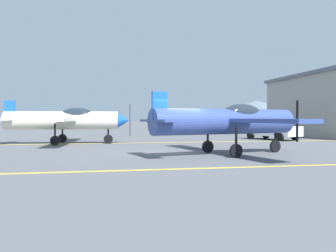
{
  "coord_description": "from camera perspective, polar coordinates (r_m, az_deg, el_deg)",
  "views": [
    {
      "loc": [
        -3.29,
        -15.9,
        1.73
      ],
      "look_at": [
        0.89,
        6.0,
        1.2
      ],
      "focal_mm": 38.02,
      "sensor_mm": 36.0,
      "label": 1
    }
  ],
  "objects": [
    {
      "name": "ground_plane",
      "position": [
        16.33,
        0.89,
        -4.72
      ],
      "size": [
        400.0,
        400.0,
        0.0
      ],
      "primitive_type": "plane",
      "color": "#54565B"
    },
    {
      "name": "apron_line_near",
      "position": [
        12.17,
        5.04,
        -6.79
      ],
      "size": [
        80.0,
        0.16,
        0.01
      ],
      "primitive_type": "cube",
      "color": "yellow",
      "rests_on": "ground_plane"
    },
    {
      "name": "apron_line_far",
      "position": [
        24.4,
        -3.03,
        -2.69
      ],
      "size": [
        80.0,
        0.16,
        0.01
      ],
      "primitive_type": "cube",
      "color": "yellow",
      "rests_on": "ground_plane"
    },
    {
      "name": "airplane_near",
      "position": [
        16.8,
        10.01,
        0.86
      ],
      "size": [
        8.26,
        9.38,
        2.82
      ],
      "color": "#33478C",
      "rests_on": "ground_plane"
    },
    {
      "name": "airplane_mid",
      "position": [
        24.22,
        -15.88,
        0.98
      ],
      "size": [
        8.22,
        9.44,
        2.82
      ],
      "color": "silver",
      "rests_on": "ground_plane"
    },
    {
      "name": "car_sedan",
      "position": [
        28.91,
        16.44,
        -0.45
      ],
      "size": [
        3.34,
        4.66,
        1.62
      ],
      "color": "white",
      "rests_on": "ground_plane"
    },
    {
      "name": "hill_centerleft",
      "position": [
        175.41,
        13.96,
        2.35
      ],
      "size": [
        78.66,
        78.66,
        9.78
      ],
      "primitive_type": "cone",
      "color": "slate",
      "rests_on": "ground_plane"
    }
  ]
}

